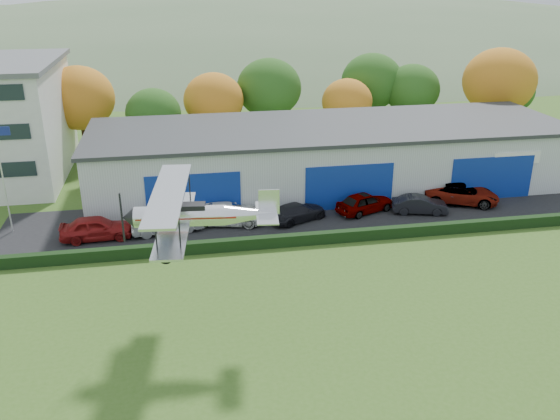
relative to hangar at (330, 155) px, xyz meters
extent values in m
plane|color=#385B1C|center=(-5.00, -27.98, -2.66)|extent=(300.00, 300.00, 0.00)
cube|color=black|center=(-2.00, -6.98, -2.63)|extent=(48.00, 9.00, 0.05)
cube|color=black|center=(-2.00, -11.78, -2.26)|extent=(46.00, 0.60, 0.80)
cube|color=#B2B7BC|center=(0.00, 0.02, -0.16)|extent=(40.00, 12.00, 5.00)
cube|color=#2D3033|center=(0.00, 0.02, 2.49)|extent=(40.60, 12.60, 0.30)
cube|color=navy|center=(-12.00, -6.03, -0.86)|extent=(7.00, 0.12, 3.60)
cube|color=navy|center=(0.00, -6.03, -0.86)|extent=(7.00, 0.12, 3.60)
cube|color=navy|center=(12.00, -6.03, -0.86)|extent=(7.00, 0.12, 3.60)
cylinder|color=silver|center=(-25.00, -5.98, 1.34)|extent=(0.10, 0.10, 8.00)
cube|color=navy|center=(-24.50, -5.98, 4.74)|extent=(1.00, 0.04, 0.60)
cylinder|color=#3D2614|center=(-22.00, 12.02, -1.08)|extent=(0.36, 0.36, 3.15)
ellipsoid|color=#AD6015|center=(-22.00, 12.02, 3.37)|extent=(6.84, 6.84, 6.16)
cylinder|color=#3D2614|center=(-15.00, 10.02, -1.43)|extent=(0.36, 0.36, 2.45)
ellipsoid|color=#1E4C14|center=(-15.00, 10.02, 2.03)|extent=(5.32, 5.32, 4.79)
cylinder|color=#3D2614|center=(-9.00, 12.02, -1.26)|extent=(0.36, 0.36, 2.80)
ellipsoid|color=#AD6015|center=(-9.00, 12.02, 2.70)|extent=(6.08, 6.08, 5.47)
cylinder|color=#3D2614|center=(-3.00, 14.02, -1.08)|extent=(0.36, 0.36, 3.15)
ellipsoid|color=#1E4C14|center=(-3.00, 14.02, 3.37)|extent=(6.84, 6.84, 6.16)
cylinder|color=#3D2614|center=(5.00, 12.02, -1.43)|extent=(0.36, 0.36, 2.45)
ellipsoid|color=#AD6015|center=(5.00, 12.02, 2.03)|extent=(5.32, 5.32, 4.79)
cylinder|color=#3D2614|center=(13.00, 14.02, -1.26)|extent=(0.36, 0.36, 2.80)
ellipsoid|color=#1E4C14|center=(13.00, 14.02, 2.70)|extent=(6.08, 6.08, 5.47)
cylinder|color=#3D2614|center=(21.00, 10.02, -0.91)|extent=(0.36, 0.36, 3.50)
ellipsoid|color=#AD6015|center=(21.00, 10.02, 4.04)|extent=(7.60, 7.60, 6.84)
cylinder|color=#3D2614|center=(25.00, 14.02, -1.43)|extent=(0.36, 0.36, 2.45)
ellipsoid|color=#1E4C14|center=(25.00, 14.02, 2.03)|extent=(5.32, 5.32, 4.79)
cylinder|color=#3D2614|center=(-29.00, 16.02, -1.61)|extent=(0.36, 0.36, 2.10)
ellipsoid|color=#AD6015|center=(-29.00, 16.02, 1.36)|extent=(4.56, 4.56, 4.10)
cylinder|color=#3D2614|center=(9.00, 16.02, -1.08)|extent=(0.36, 0.36, 3.15)
ellipsoid|color=#1E4C14|center=(9.00, 16.02, 3.37)|extent=(6.84, 6.84, 6.16)
ellipsoid|color=#4C6642|center=(15.00, 112.02, -18.06)|extent=(320.00, 196.00, 56.00)
ellipsoid|color=#4C6642|center=(85.00, 112.02, -12.56)|extent=(240.00, 126.00, 36.00)
imported|color=maroon|center=(-18.86, -8.41, -1.77)|extent=(5.00, 2.20, 1.67)
imported|color=silver|center=(-14.10, -8.06, -1.78)|extent=(5.24, 2.54, 1.65)
imported|color=silver|center=(-9.55, -7.25, -1.85)|extent=(5.79, 3.50, 1.50)
imported|color=black|center=(-4.45, -7.66, -1.93)|extent=(5.03, 3.68, 1.35)
imported|color=gray|center=(0.99, -7.00, -1.81)|extent=(5.06, 3.52, 1.60)
imported|color=black|center=(5.11, -7.94, -1.92)|extent=(4.42, 2.41, 1.38)
imported|color=gray|center=(9.21, -6.55, -1.80)|extent=(6.39, 4.64, 1.62)
cylinder|color=silver|center=(-13.09, -20.52, 3.65)|extent=(4.44, 1.51, 1.03)
cone|color=silver|center=(-9.68, -20.90, 3.65)|extent=(2.62, 1.30, 1.03)
cone|color=black|center=(-15.53, -20.24, 3.65)|extent=(0.68, 1.09, 1.03)
cube|color=maroon|center=(-12.75, -20.55, 3.71)|extent=(4.89, 1.58, 0.07)
cube|color=black|center=(-12.52, -20.58, 4.13)|extent=(1.44, 0.83, 0.29)
cube|color=silver|center=(-13.31, -20.49, 3.31)|extent=(2.34, 8.35, 0.11)
cube|color=silver|center=(-13.54, -20.47, 4.85)|extent=(2.50, 8.81, 0.11)
cylinder|color=black|center=(-14.16, -23.39, 4.08)|extent=(0.08, 0.08, 1.49)
cylinder|color=black|center=(-13.13, -23.50, 4.08)|extent=(0.08, 0.08, 1.49)
cylinder|color=black|center=(-13.50, -17.48, 4.08)|extent=(0.08, 0.08, 1.49)
cylinder|color=black|center=(-12.47, -17.59, 4.08)|extent=(0.08, 0.08, 1.49)
cylinder|color=black|center=(-13.59, -20.86, 4.45)|extent=(0.10, 0.25, 0.85)
cylinder|color=black|center=(-13.50, -20.07, 4.45)|extent=(0.10, 0.25, 0.85)
cylinder|color=black|center=(-13.82, -20.92, 2.68)|extent=(0.17, 0.80, 1.40)
cylinder|color=black|center=(-13.72, -19.96, 2.68)|extent=(0.17, 0.80, 1.40)
cylinder|color=black|center=(-13.77, -20.44, 1.99)|extent=(0.32, 2.17, 0.08)
cylinder|color=black|center=(-13.88, -21.46, 1.99)|extent=(0.75, 0.24, 0.73)
cylinder|color=black|center=(-13.65, -19.42, 1.99)|extent=(0.75, 0.24, 0.73)
cylinder|color=black|center=(-8.88, -20.99, 3.36)|extent=(0.43, 0.11, 0.48)
cube|color=silver|center=(-8.88, -20.99, 3.71)|extent=(1.35, 3.07, 0.07)
cube|color=silver|center=(-8.77, -21.00, 4.28)|extent=(1.03, 0.18, 1.26)
cube|color=black|center=(-15.84, -20.21, 3.65)|extent=(0.08, 0.14, 2.52)
camera|label=1|loc=(-13.01, -47.26, 14.63)|focal=37.65mm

